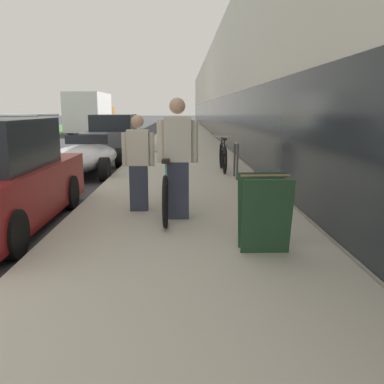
{
  "coord_description": "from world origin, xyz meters",
  "views": [
    {
      "loc": [
        4.91,
        -3.67,
        1.76
      ],
      "look_at": [
        5.28,
        14.33,
        -1.75
      ],
      "focal_mm": 40.0,
      "sensor_mm": 36.0,
      "label": 1
    }
  ],
  "objects_px": {
    "person_rider": "(178,159)",
    "parked_sedan_far": "(114,135)",
    "vintage_roadster_curbside": "(83,158)",
    "person_bystander": "(138,163)",
    "moving_truck": "(91,113)",
    "cruiser_bike_nearest": "(223,157)",
    "tandem_bicycle": "(168,189)",
    "sandwich_board_sign": "(264,213)",
    "bike_rack_hoop": "(236,157)"
  },
  "relations": [
    {
      "from": "cruiser_bike_nearest",
      "to": "parked_sedan_far",
      "type": "relative_size",
      "value": 0.38
    },
    {
      "from": "tandem_bicycle",
      "to": "person_bystander",
      "type": "xyz_separation_m",
      "value": [
        -0.47,
        0.21,
        0.38
      ]
    },
    {
      "from": "cruiser_bike_nearest",
      "to": "person_bystander",
      "type": "bearing_deg",
      "value": -111.84
    },
    {
      "from": "person_bystander",
      "to": "moving_truck",
      "type": "xyz_separation_m",
      "value": [
        -5.81,
        23.94,
        0.53
      ]
    },
    {
      "from": "cruiser_bike_nearest",
      "to": "moving_truck",
      "type": "height_order",
      "value": "moving_truck"
    },
    {
      "from": "person_rider",
      "to": "person_bystander",
      "type": "relative_size",
      "value": 1.16
    },
    {
      "from": "person_rider",
      "to": "tandem_bicycle",
      "type": "bearing_deg",
      "value": 118.79
    },
    {
      "from": "sandwich_board_sign",
      "to": "parked_sedan_far",
      "type": "height_order",
      "value": "parked_sedan_far"
    },
    {
      "from": "person_bystander",
      "to": "cruiser_bike_nearest",
      "type": "bearing_deg",
      "value": 68.16
    },
    {
      "from": "bike_rack_hoop",
      "to": "parked_sedan_far",
      "type": "xyz_separation_m",
      "value": [
        -4.07,
        7.55,
        0.05
      ]
    },
    {
      "from": "bike_rack_hoop",
      "to": "moving_truck",
      "type": "distance_m",
      "value": 22.1
    },
    {
      "from": "moving_truck",
      "to": "tandem_bicycle",
      "type": "bearing_deg",
      "value": -75.42
    },
    {
      "from": "person_rider",
      "to": "cruiser_bike_nearest",
      "type": "bearing_deg",
      "value": 77.05
    },
    {
      "from": "sandwich_board_sign",
      "to": "cruiser_bike_nearest",
      "type": "bearing_deg",
      "value": 88.93
    },
    {
      "from": "bike_rack_hoop",
      "to": "moving_truck",
      "type": "relative_size",
      "value": 0.12
    },
    {
      "from": "person_bystander",
      "to": "bike_rack_hoop",
      "type": "relative_size",
      "value": 1.82
    },
    {
      "from": "tandem_bicycle",
      "to": "parked_sedan_far",
      "type": "relative_size",
      "value": 0.55
    },
    {
      "from": "parked_sedan_far",
      "to": "tandem_bicycle",
      "type": "bearing_deg",
      "value": -76.89
    },
    {
      "from": "bike_rack_hoop",
      "to": "parked_sedan_far",
      "type": "distance_m",
      "value": 8.58
    },
    {
      "from": "person_rider",
      "to": "vintage_roadster_curbside",
      "type": "relative_size",
      "value": 0.41
    },
    {
      "from": "bike_rack_hoop",
      "to": "vintage_roadster_curbside",
      "type": "relative_size",
      "value": 0.19
    },
    {
      "from": "sandwich_board_sign",
      "to": "parked_sedan_far",
      "type": "relative_size",
      "value": 0.2
    },
    {
      "from": "person_rider",
      "to": "parked_sedan_far",
      "type": "distance_m",
      "value": 11.67
    },
    {
      "from": "tandem_bicycle",
      "to": "bike_rack_hoop",
      "type": "bearing_deg",
      "value": 66.66
    },
    {
      "from": "person_bystander",
      "to": "sandwich_board_sign",
      "type": "distance_m",
      "value": 2.67
    },
    {
      "from": "vintage_roadster_curbside",
      "to": "sandwich_board_sign",
      "type": "bearing_deg",
      "value": -61.97
    },
    {
      "from": "sandwich_board_sign",
      "to": "moving_truck",
      "type": "distance_m",
      "value": 27.07
    },
    {
      "from": "bike_rack_hoop",
      "to": "cruiser_bike_nearest",
      "type": "distance_m",
      "value": 1.18
    },
    {
      "from": "person_rider",
      "to": "bike_rack_hoop",
      "type": "relative_size",
      "value": 2.12
    },
    {
      "from": "person_rider",
      "to": "bike_rack_hoop",
      "type": "bearing_deg",
      "value": 70.55
    },
    {
      "from": "tandem_bicycle",
      "to": "person_rider",
      "type": "bearing_deg",
      "value": -61.21
    },
    {
      "from": "vintage_roadster_curbside",
      "to": "parked_sedan_far",
      "type": "xyz_separation_m",
      "value": [
        -0.07,
        5.97,
        0.24
      ]
    },
    {
      "from": "person_bystander",
      "to": "moving_truck",
      "type": "relative_size",
      "value": 0.22
    },
    {
      "from": "bike_rack_hoop",
      "to": "tandem_bicycle",
      "type": "bearing_deg",
      "value": -113.34
    },
    {
      "from": "cruiser_bike_nearest",
      "to": "parked_sedan_far",
      "type": "xyz_separation_m",
      "value": [
        -3.87,
        6.39,
        0.18
      ]
    },
    {
      "from": "bike_rack_hoop",
      "to": "person_rider",
      "type": "bearing_deg",
      "value": -109.45
    },
    {
      "from": "person_bystander",
      "to": "vintage_roadster_curbside",
      "type": "xyz_separation_m",
      "value": [
        -2.02,
        4.85,
        -0.45
      ]
    },
    {
      "from": "person_rider",
      "to": "sandwich_board_sign",
      "type": "height_order",
      "value": "person_rider"
    },
    {
      "from": "person_rider",
      "to": "sandwich_board_sign",
      "type": "bearing_deg",
      "value": -56.71
    },
    {
      "from": "person_rider",
      "to": "cruiser_bike_nearest",
      "type": "distance_m",
      "value": 5.11
    },
    {
      "from": "person_bystander",
      "to": "sandwich_board_sign",
      "type": "relative_size",
      "value": 1.71
    },
    {
      "from": "person_bystander",
      "to": "vintage_roadster_curbside",
      "type": "distance_m",
      "value": 5.27
    },
    {
      "from": "person_rider",
      "to": "vintage_roadster_curbside",
      "type": "distance_m",
      "value": 6.02
    },
    {
      "from": "parked_sedan_far",
      "to": "moving_truck",
      "type": "relative_size",
      "value": 0.63
    },
    {
      "from": "person_bystander",
      "to": "vintage_roadster_curbside",
      "type": "relative_size",
      "value": 0.35
    },
    {
      "from": "person_bystander",
      "to": "moving_truck",
      "type": "height_order",
      "value": "moving_truck"
    },
    {
      "from": "vintage_roadster_curbside",
      "to": "parked_sedan_far",
      "type": "height_order",
      "value": "parked_sedan_far"
    },
    {
      "from": "cruiser_bike_nearest",
      "to": "sandwich_board_sign",
      "type": "relative_size",
      "value": 1.91
    },
    {
      "from": "sandwich_board_sign",
      "to": "bike_rack_hoop",
      "type": "bearing_deg",
      "value": 86.55
    },
    {
      "from": "sandwich_board_sign",
      "to": "vintage_roadster_curbside",
      "type": "bearing_deg",
      "value": 118.03
    }
  ]
}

